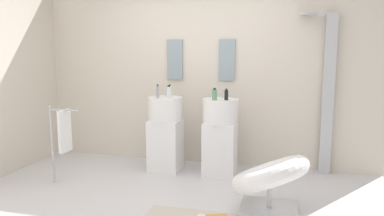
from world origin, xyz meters
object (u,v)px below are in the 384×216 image
at_px(pedestal_sink_left, 165,132).
at_px(soap_bottle_green, 215,95).
at_px(soap_bottle_clear, 169,92).
at_px(shower_column, 327,91).
at_px(lounge_chair, 270,179).
at_px(soap_bottle_grey, 158,92).
at_px(towel_rack, 63,133).
at_px(pedestal_sink_right, 220,135).
at_px(soap_bottle_black, 226,95).
at_px(soap_bottle_white, 170,91).

distance_m(pedestal_sink_left, soap_bottle_green, 0.88).
height_order(pedestal_sink_left, soap_bottle_clear, soap_bottle_clear).
distance_m(shower_column, lounge_chair, 1.70).
distance_m(soap_bottle_grey, soap_bottle_green, 0.74).
height_order(pedestal_sink_left, shower_column, shower_column).
bearing_deg(pedestal_sink_left, towel_rack, -141.06).
bearing_deg(shower_column, soap_bottle_green, -158.87).
relative_size(pedestal_sink_left, shower_column, 0.53).
height_order(pedestal_sink_right, soap_bottle_clear, soap_bottle_clear).
xyz_separation_m(pedestal_sink_left, soap_bottle_green, (0.68, -0.13, 0.54)).
distance_m(pedestal_sink_left, lounge_chair, 1.75).
height_order(shower_column, lounge_chair, shower_column).
distance_m(soap_bottle_clear, soap_bottle_black, 0.74).
height_order(pedestal_sink_left, pedestal_sink_right, same).
xyz_separation_m(lounge_chair, soap_bottle_grey, (-1.47, 0.90, 0.72)).
bearing_deg(soap_bottle_white, pedestal_sink_right, -10.60).
bearing_deg(shower_column, pedestal_sink_right, -163.30).
xyz_separation_m(lounge_chair, soap_bottle_green, (-0.73, 0.89, 0.70)).
bearing_deg(soap_bottle_clear, lounge_chair, -34.70).
relative_size(pedestal_sink_right, soap_bottle_grey, 6.19).
distance_m(lounge_chair, soap_bottle_white, 1.94).
bearing_deg(shower_column, soap_bottle_black, -158.92).
relative_size(pedestal_sink_right, shower_column, 0.53).
bearing_deg(lounge_chair, soap_bottle_green, 129.45).
height_order(pedestal_sink_right, soap_bottle_white, soap_bottle_white).
xyz_separation_m(pedestal_sink_left, pedestal_sink_right, (0.74, 0.00, 0.00)).
bearing_deg(soap_bottle_green, soap_bottle_clear, 176.72).
bearing_deg(lounge_chair, soap_bottle_black, 122.23).
height_order(pedestal_sink_left, towel_rack, pedestal_sink_left).
distance_m(pedestal_sink_left, soap_bottle_black, 0.98).
relative_size(pedestal_sink_left, soap_bottle_grey, 6.19).
bearing_deg(pedestal_sink_right, towel_rack, -155.02).
height_order(soap_bottle_black, soap_bottle_white, soap_bottle_white).
bearing_deg(soap_bottle_green, shower_column, 21.13).
distance_m(soap_bottle_black, soap_bottle_white, 0.83).
bearing_deg(soap_bottle_clear, soap_bottle_white, 104.84).
bearing_deg(soap_bottle_white, soap_bottle_black, -14.84).
relative_size(lounge_chair, soap_bottle_green, 6.93).
height_order(pedestal_sink_left, soap_bottle_green, soap_bottle_green).
relative_size(lounge_chair, soap_bottle_clear, 6.24).
xyz_separation_m(pedestal_sink_right, soap_bottle_grey, (-0.80, -0.12, 0.55)).
distance_m(pedestal_sink_right, soap_bottle_grey, 0.97).
height_order(lounge_chair, towel_rack, towel_rack).
xyz_separation_m(soap_bottle_black, soap_bottle_green, (-0.14, -0.05, 0.00)).
xyz_separation_m(pedestal_sink_left, towel_rack, (-1.00, -0.81, 0.11)).
distance_m(soap_bottle_clear, soap_bottle_green, 0.60).
bearing_deg(shower_column, towel_rack, -158.44).
bearing_deg(soap_bottle_green, soap_bottle_grey, 178.92).
height_order(towel_rack, soap_bottle_grey, soap_bottle_grey).
bearing_deg(soap_bottle_grey, towel_rack, -143.75).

